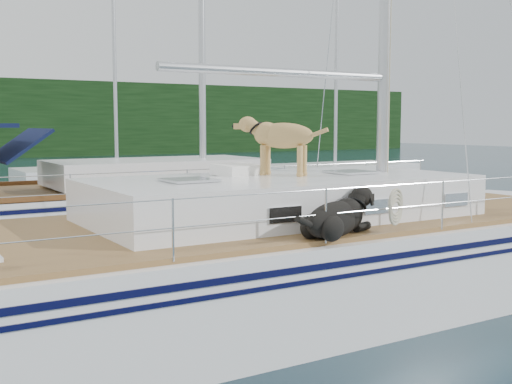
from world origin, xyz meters
TOP-DOWN VIEW (x-y plane):
  - ground at (0.00, 0.00)m, footprint 120.00×120.00m
  - main_sailboat at (0.10, -0.00)m, footprint 12.00×3.92m
  - neighbor_sailboat at (0.57, 6.52)m, footprint 11.00×3.50m
  - bg_boat_center at (4.00, 16.00)m, footprint 7.20×3.00m
  - bg_boat_east at (12.00, 13.00)m, footprint 6.40×3.00m

SIDE VIEW (x-z plane):
  - ground at x=0.00m, z-range 0.00..0.00m
  - bg_boat_center at x=4.00m, z-range -5.37..6.28m
  - bg_boat_east at x=12.00m, z-range -5.37..6.28m
  - neighbor_sailboat at x=0.57m, z-range -6.02..7.28m
  - main_sailboat at x=0.10m, z-range -6.33..7.68m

